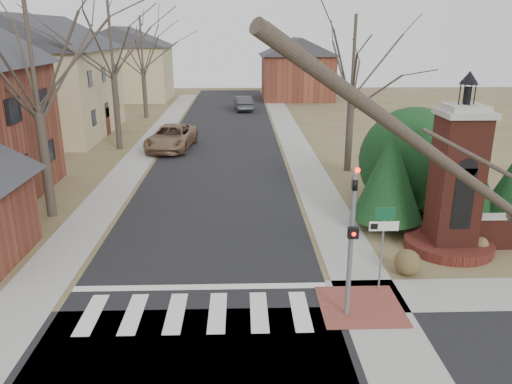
{
  "coord_description": "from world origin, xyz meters",
  "views": [
    {
      "loc": [
        1.32,
        -11.82,
        7.75
      ],
      "look_at": [
        1.87,
        6.0,
        1.96
      ],
      "focal_mm": 35.0,
      "sensor_mm": 36.0,
      "label": 1
    }
  ],
  "objects_px": {
    "traffic_signal_pole": "(352,231)",
    "distant_car": "(243,103)",
    "brick_gate_monument": "(455,193)",
    "sign_post": "(383,232)",
    "pickup_truck": "(172,137)"
  },
  "relations": [
    {
      "from": "traffic_signal_pole",
      "to": "distant_car",
      "type": "height_order",
      "value": "traffic_signal_pole"
    },
    {
      "from": "distant_car",
      "to": "brick_gate_monument",
      "type": "bearing_deg",
      "value": 96.4
    },
    {
      "from": "sign_post",
      "to": "brick_gate_monument",
      "type": "relative_size",
      "value": 0.42
    },
    {
      "from": "sign_post",
      "to": "traffic_signal_pole",
      "type": "bearing_deg",
      "value": -132.43
    },
    {
      "from": "pickup_truck",
      "to": "distant_car",
      "type": "distance_m",
      "value": 17.95
    },
    {
      "from": "traffic_signal_pole",
      "to": "sign_post",
      "type": "distance_m",
      "value": 2.02
    },
    {
      "from": "brick_gate_monument",
      "to": "sign_post",
      "type": "bearing_deg",
      "value": -138.58
    },
    {
      "from": "sign_post",
      "to": "distant_car",
      "type": "distance_m",
      "value": 37.28
    },
    {
      "from": "brick_gate_monument",
      "to": "distant_car",
      "type": "bearing_deg",
      "value": 102.26
    },
    {
      "from": "traffic_signal_pole",
      "to": "distant_car",
      "type": "relative_size",
      "value": 1.01
    },
    {
      "from": "brick_gate_monument",
      "to": "distant_car",
      "type": "distance_m",
      "value": 34.87
    },
    {
      "from": "sign_post",
      "to": "pickup_truck",
      "type": "relative_size",
      "value": 0.47
    },
    {
      "from": "sign_post",
      "to": "distant_car",
      "type": "relative_size",
      "value": 0.62
    },
    {
      "from": "traffic_signal_pole",
      "to": "brick_gate_monument",
      "type": "bearing_deg",
      "value": 43.24
    },
    {
      "from": "traffic_signal_pole",
      "to": "sign_post",
      "type": "xyz_separation_m",
      "value": [
        1.29,
        1.41,
        -0.64
      ]
    }
  ]
}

